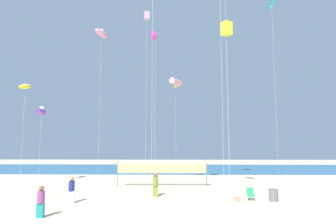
# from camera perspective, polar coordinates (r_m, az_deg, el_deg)

# --- Properties ---
(ground_plane) EXTENTS (120.00, 120.00, 0.00)m
(ground_plane) POSITION_cam_1_polar(r_m,az_deg,el_deg) (17.39, -5.22, -19.78)
(ground_plane) COLOR beige
(ocean_band) EXTENTS (120.00, 20.00, 0.01)m
(ocean_band) POSITION_cam_1_polar(r_m,az_deg,el_deg) (49.76, -0.97, -10.96)
(ocean_band) COLOR #28608C
(ocean_band) RESTS_ON ground
(beachgoer_plum_shirt) EXTENTS (0.40, 0.40, 1.76)m
(beachgoer_plum_shirt) POSITION_cam_1_polar(r_m,az_deg,el_deg) (18.42, -23.56, -15.55)
(beachgoer_plum_shirt) COLOR #19727A
(beachgoer_plum_shirt) RESTS_ON ground
(beachgoer_olive_shirt) EXTENTS (0.42, 0.42, 1.86)m
(beachgoer_olive_shirt) POSITION_cam_1_polar(r_m,az_deg,el_deg) (23.49, -2.45, -13.80)
(beachgoer_olive_shirt) COLOR olive
(beachgoer_olive_shirt) RESTS_ON ground
(beachgoer_navy_shirt) EXTENTS (0.41, 0.41, 1.81)m
(beachgoer_navy_shirt) POSITION_cam_1_polar(r_m,az_deg,el_deg) (22.05, -18.31, -14.06)
(beachgoer_navy_shirt) COLOR white
(beachgoer_navy_shirt) RESTS_ON ground
(folding_beach_chair) EXTENTS (0.52, 0.65, 0.89)m
(folding_beach_chair) POSITION_cam_1_polar(r_m,az_deg,el_deg) (22.93, 15.82, -15.09)
(folding_beach_chair) COLOR #1E8C4C
(folding_beach_chair) RESTS_ON ground
(trash_barrel) EXTENTS (0.66, 0.66, 0.85)m
(trash_barrel) POSITION_cam_1_polar(r_m,az_deg,el_deg) (23.06, 19.89, -15.01)
(trash_barrel) COLOR #595960
(trash_barrel) RESTS_ON ground
(volleyball_net) EXTENTS (8.74, 0.23, 2.40)m
(volleyball_net) POSITION_cam_1_polar(r_m,az_deg,el_deg) (28.94, -1.19, -11.09)
(volleyball_net) COLOR #4C4C51
(volleyball_net) RESTS_ON ground
(beach_handbag) EXTENTS (0.40, 0.20, 0.32)m
(beach_handbag) POSITION_cam_1_polar(r_m,az_deg,el_deg) (22.23, 13.38, -16.24)
(beach_handbag) COLOR #EA7260
(beach_handbag) RESTS_ON ground
(kite_violet_inflatable) EXTENTS (1.03, 2.20, 8.01)m
(kite_violet_inflatable) POSITION_cam_1_polar(r_m,az_deg,el_deg) (33.59, -23.46, -0.01)
(kite_violet_inflatable) COLOR silver
(kite_violet_inflatable) RESTS_ON ground
(kite_magenta_delta) EXTENTS (0.79, 1.09, 15.06)m
(kite_magenta_delta) POSITION_cam_1_polar(r_m,az_deg,el_deg) (29.24, -2.50, 14.68)
(kite_magenta_delta) COLOR silver
(kite_magenta_delta) RESTS_ON ground
(kite_pink_box) EXTENTS (0.75, 0.75, 20.71)m
(kite_pink_box) POSITION_cam_1_polar(r_m,az_deg,el_deg) (38.95, -4.19, 18.12)
(kite_pink_box) COLOR silver
(kite_pink_box) RESTS_ON ground
(kite_yellow_box) EXTENTS (1.34, 1.34, 18.09)m
(kite_yellow_box) POSITION_cam_1_polar(r_m,az_deg,el_deg) (35.67, 11.35, 15.63)
(kite_yellow_box) COLOR silver
(kite_yellow_box) RESTS_ON ground
(kite_pink_inflatable) EXTENTS (1.53, 2.08, 16.90)m
(kite_pink_inflatable) POSITION_cam_1_polar(r_m,az_deg,el_deg) (34.60, -12.88, 14.68)
(kite_pink_inflatable) COLOR silver
(kite_pink_inflatable) RESTS_ON ground
(kite_yellow_inflatable) EXTENTS (1.04, 1.48, 10.07)m
(kite_yellow_inflatable) POSITION_cam_1_polar(r_m,az_deg,el_deg) (31.95, -26.10, 4.46)
(kite_yellow_inflatable) COLOR silver
(kite_yellow_inflatable) RESTS_ON ground
(kite_pink_tube) EXTENTS (1.39, 1.96, 10.99)m
(kite_pink_tube) POSITION_cam_1_polar(r_m,az_deg,el_deg) (31.41, 1.51, 5.80)
(kite_pink_tube) COLOR silver
(kite_pink_tube) RESTS_ON ground
(kite_cyan_tube) EXTENTS (0.56, 2.40, 20.73)m
(kite_cyan_tube) POSITION_cam_1_polar(r_m,az_deg,el_deg) (38.40, 19.57, 19.32)
(kite_cyan_tube) COLOR silver
(kite_cyan_tube) RESTS_ON ground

